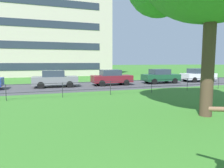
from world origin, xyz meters
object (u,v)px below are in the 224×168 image
object	(u,v)px
car_maroon_far_left	(111,77)
car_white_center	(198,75)
car_grey_right	(55,79)
car_dark_green_left	(160,76)
apartment_building_background	(23,28)

from	to	relation	value
car_maroon_far_left	car_white_center	world-z (taller)	same
car_maroon_far_left	car_grey_right	bearing A→B (deg)	178.20
car_maroon_far_left	car_dark_green_left	size ratio (longest dim) A/B	1.00
car_grey_right	apartment_building_background	xyz separation A→B (m)	(-4.00, 19.47, 7.46)
car_grey_right	car_maroon_far_left	bearing A→B (deg)	-1.80
car_white_center	car_grey_right	bearing A→B (deg)	179.64
car_maroon_far_left	apartment_building_background	distance (m)	23.04
car_grey_right	car_maroon_far_left	distance (m)	5.47
car_maroon_far_left	car_white_center	xyz separation A→B (m)	(10.88, 0.07, 0.00)
car_dark_green_left	apartment_building_background	size ratio (longest dim) A/B	0.14
car_dark_green_left	car_white_center	world-z (taller)	same
apartment_building_background	car_dark_green_left	bearing A→B (deg)	-52.61
car_white_center	apartment_building_background	xyz separation A→B (m)	(-20.35, 19.57, 7.46)
car_dark_green_left	car_white_center	bearing A→B (deg)	1.78
car_dark_green_left	car_grey_right	bearing A→B (deg)	178.63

